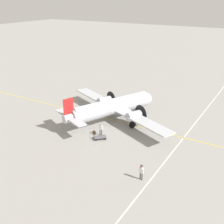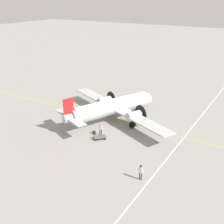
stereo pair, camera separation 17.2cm
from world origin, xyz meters
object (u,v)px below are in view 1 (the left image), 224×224
Objects in this scene: passenger_boarding at (101,128)px; baggage_cart at (100,137)px; suitcase_near_door at (94,133)px; airliner_main at (114,106)px; crew_foreground at (141,171)px.

passenger_boarding is 1.45m from baggage_cart.
suitcase_near_door is (0.87, 0.41, -0.78)m from passenger_boarding.
airliner_main reaches higher than baggage_cart.
airliner_main is 6.20m from suitcase_near_door.
baggage_cart is (9.00, -5.46, -0.84)m from crew_foreground.
suitcase_near_door is 0.31× the size of baggage_cart.
crew_foreground reaches higher than suitcase_near_door.
crew_foreground reaches higher than passenger_boarding.
airliner_main is at bearing -88.20° from suitcase_near_door.
crew_foreground is 12.12m from suitcase_near_door.
crew_foreground is (-10.61, 11.97, -1.25)m from airliner_main.
passenger_boarding is (-1.05, 5.43, -1.30)m from airliner_main.
baggage_cart is (-1.42, 0.67, -0.01)m from suitcase_near_door.
crew_foreground is 2.95× the size of suitcase_near_door.
suitcase_near_door is at bearing 161.95° from crew_foreground.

